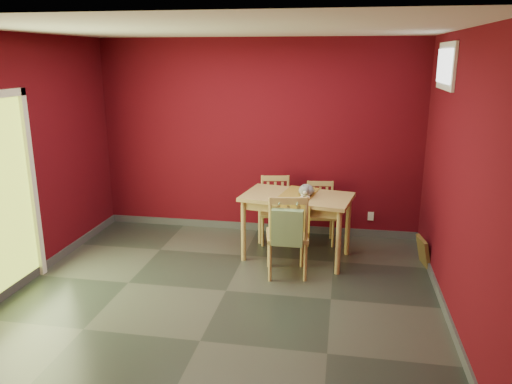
% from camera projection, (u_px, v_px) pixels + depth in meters
% --- Properties ---
extents(ground, '(4.50, 4.50, 0.00)m').
position_uv_depth(ground, '(226.00, 291.00, 5.40)').
color(ground, '#2D342D').
rests_on(ground, ground).
extents(room_shell, '(4.50, 4.50, 4.50)m').
position_uv_depth(room_shell, '(226.00, 286.00, 5.38)').
color(room_shell, '#4C0710').
rests_on(room_shell, ground).
extents(doorway, '(0.06, 1.01, 2.13)m').
position_uv_depth(doorway, '(3.00, 191.00, 5.09)').
color(doorway, '#B7D838').
rests_on(doorway, ground).
extents(window, '(0.05, 0.90, 0.50)m').
position_uv_depth(window, '(446.00, 66.00, 5.35)').
color(window, white).
rests_on(window, room_shell).
extents(outlet_plate, '(0.08, 0.02, 0.12)m').
position_uv_depth(outlet_plate, '(371.00, 216.00, 6.93)').
color(outlet_plate, silver).
rests_on(outlet_plate, room_shell).
extents(dining_table, '(1.41, 0.97, 0.81)m').
position_uv_depth(dining_table, '(297.00, 203.00, 6.11)').
color(dining_table, tan).
rests_on(dining_table, ground).
extents(table_runner, '(0.52, 0.86, 0.41)m').
position_uv_depth(table_runner, '(296.00, 203.00, 5.97)').
color(table_runner, olive).
rests_on(table_runner, dining_table).
extents(chair_far_left, '(0.48, 0.48, 0.89)m').
position_uv_depth(chair_far_left, '(275.00, 209.00, 6.75)').
color(chair_far_left, tan).
rests_on(chair_far_left, ground).
extents(chair_far_right, '(0.42, 0.42, 0.82)m').
position_uv_depth(chair_far_right, '(320.00, 212.00, 6.72)').
color(chair_far_right, tan).
rests_on(chair_far_right, ground).
extents(chair_near, '(0.54, 0.54, 0.99)m').
position_uv_depth(chair_near, '(287.00, 234.00, 5.64)').
color(chair_near, tan).
rests_on(chair_near, ground).
extents(tote_bag, '(0.34, 0.20, 0.47)m').
position_uv_depth(tote_bag, '(287.00, 228.00, 5.38)').
color(tote_bag, '#6B8B59').
rests_on(tote_bag, chair_near).
extents(cat, '(0.22, 0.39, 0.19)m').
position_uv_depth(cat, '(306.00, 188.00, 6.04)').
color(cat, slate).
rests_on(cat, table_runner).
extents(picture_frame, '(0.17, 0.36, 0.35)m').
position_uv_depth(picture_frame, '(423.00, 252.00, 6.01)').
color(picture_frame, brown).
rests_on(picture_frame, ground).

